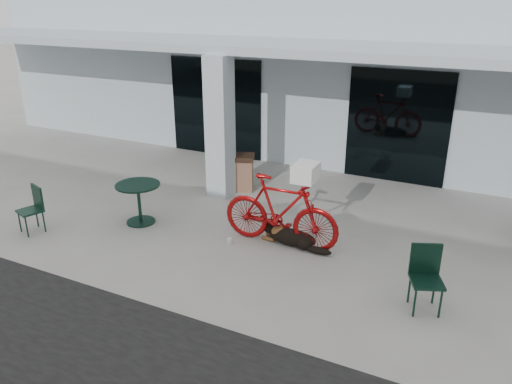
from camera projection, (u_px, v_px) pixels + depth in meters
The scene contains 14 objects.
ground at pixel (230, 251), 8.92m from camera, with size 80.00×80.00×0.00m, color #AEACA4.
building at pixel (364, 66), 15.19m from camera, with size 22.00×7.00×4.50m, color silver.
storefront_glass_left at pixel (216, 108), 13.90m from camera, with size 2.80×0.06×2.70m, color black.
storefront_glass_right at pixel (397, 127), 11.84m from camera, with size 2.40×0.06×2.70m, color black.
column at pixel (220, 128), 10.89m from camera, with size 0.50×0.50×3.12m, color silver.
overhang at pixel (308, 48), 10.75m from camera, with size 22.00×2.80×0.18m, color silver.
bicycle at pixel (280, 211), 8.92m from camera, with size 0.62×2.19×1.32m, color #A60D0E.
laundry_basket at pixel (306, 172), 8.45m from camera, with size 0.51×0.38×0.30m, color white.
dog at pixel (292, 236), 9.07m from camera, with size 1.07×0.36×0.36m, color black, non-canonical shape.
cup_near_dog at pixel (229, 241), 9.16m from camera, with size 0.09×0.09×0.11m, color white.
cafe_table_near at pixel (139, 203), 9.90m from camera, with size 0.88×0.88×0.82m, color #113125, non-canonical shape.
cafe_chair_near at pixel (30, 210), 9.48m from camera, with size 0.41×0.45×0.90m, color #113125, non-canonical shape.
cafe_chair_far_a at pixel (427, 281), 7.07m from camera, with size 0.44×0.48×0.97m, color #113125, non-canonical shape.
trash_receptacle at pixel (243, 172), 11.60m from camera, with size 0.50×0.50×0.85m, color #855C45, non-canonical shape.
Camera 1 is at (3.93, -6.89, 4.25)m, focal length 35.00 mm.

